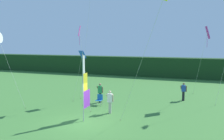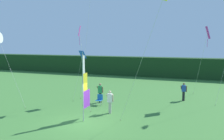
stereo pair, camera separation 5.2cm
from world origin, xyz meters
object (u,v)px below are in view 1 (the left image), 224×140
person_near_banner (100,92)px  folding_chair (99,99)px  kite_magenta_diamond_2 (207,35)px  person_far_left (110,101)px  person_mid_field (183,91)px  kite_blue_diamond_4 (82,57)px  kite_magenta_diamond_6 (80,35)px  banner_flag (85,89)px

person_near_banner → folding_chair: (0.26, -0.79, -0.39)m
kite_magenta_diamond_2 → person_far_left: bearing=-139.4°
person_mid_field → kite_blue_diamond_4: size_ratio=0.36×
kite_magenta_diamond_6 → kite_blue_diamond_4: bearing=106.9°
person_mid_field → kite_magenta_diamond_2: 5.25m
kite_magenta_diamond_2 → kite_magenta_diamond_6: size_ratio=1.00×
kite_blue_diamond_4 → person_mid_field: bearing=24.5°
banner_flag → kite_magenta_diamond_2: 11.45m
banner_flag → person_mid_field: 9.80m
person_near_banner → person_far_left: size_ratio=1.00×
person_mid_field → kite_magenta_diamond_2: size_ratio=0.25×
person_near_banner → kite_blue_diamond_4: size_ratio=0.37×
person_mid_field → folding_chair: (-6.52, -3.93, -0.36)m
banner_flag → folding_chair: banner_flag is taller
person_near_banner → kite_magenta_diamond_2: size_ratio=0.26×
person_mid_field → folding_chair: 7.62m
person_mid_field → kite_blue_diamond_4: 9.52m
person_mid_field → kite_magenta_diamond_6: bearing=-150.4°
banner_flag → person_mid_field: (5.96, 7.68, -1.26)m
kite_magenta_diamond_6 → person_near_banner: bearing=49.9°
person_mid_field → kite_blue_diamond_4: (-8.18, -3.73, 3.12)m
person_near_banner → kite_magenta_diamond_6: bearing=-130.1°
person_near_banner → kite_magenta_diamond_2: kite_magenta_diamond_2 is taller
person_far_left → folding_chair: 2.46m
kite_magenta_diamond_2 → kite_blue_diamond_4: (-9.91, -3.69, -1.83)m
kite_magenta_diamond_2 → kite_blue_diamond_4: bearing=-159.6°
person_far_left → kite_magenta_diamond_6: size_ratio=0.26×
kite_blue_diamond_4 → kite_magenta_diamond_6: size_ratio=0.69×
person_far_left → person_near_banner: bearing=125.7°
folding_chair → kite_magenta_diamond_6: size_ratio=0.14×
kite_blue_diamond_4 → kite_magenta_diamond_6: kite_magenta_diamond_6 is taller
banner_flag → kite_magenta_diamond_2: (7.70, 7.63, 3.69)m
folding_chair → kite_magenta_diamond_2: kite_magenta_diamond_2 is taller
banner_flag → kite_magenta_diamond_6: bearing=122.0°
banner_flag → person_mid_field: bearing=52.2°
person_near_banner → kite_blue_diamond_4: kite_blue_diamond_4 is taller
folding_chair → kite_blue_diamond_4: 3.86m
kite_blue_diamond_4 → kite_magenta_diamond_2: bearing=20.4°
person_near_banner → folding_chair: bearing=-71.8°
person_near_banner → kite_blue_diamond_4: bearing=-156.8°
kite_blue_diamond_4 → folding_chair: bearing=-6.6°
kite_magenta_diamond_2 → kite_magenta_diamond_6: bearing=-155.2°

